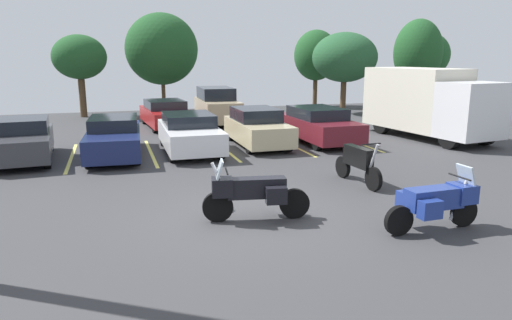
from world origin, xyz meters
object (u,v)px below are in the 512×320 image
car_charcoal (23,140)px  car_navy (114,137)px  motorcycle_second (358,163)px  car_champagne (257,127)px  car_far_red (166,114)px  box_truck (427,102)px  motorcycle_touring (253,192)px  car_maroon (318,124)px  motorcycle_third (437,201)px  car_far_tan (217,106)px  car_white (189,133)px

car_charcoal → car_navy: 2.97m
motorcycle_second → car_champagne: (-0.95, 6.35, 0.11)m
car_far_red → box_truck: bearing=-32.2°
car_champagne → motorcycle_second: bearing=-81.5°
motorcycle_touring → car_champagne: size_ratio=0.54×
motorcycle_second → car_maroon: bearing=75.2°
motorcycle_third → box_truck: box_truck is taller
car_far_red → motorcycle_third: bearing=-77.3°
motorcycle_second → car_far_tan: car_far_tan is taller
car_charcoal → car_far_tan: car_far_tan is taller
car_white → car_navy: bearing=179.3°
car_maroon → car_navy: bearing=-176.8°
motorcycle_second → car_champagne: car_champagne is taller
car_far_tan → box_truck: size_ratio=0.70×
motorcycle_second → car_champagne: size_ratio=0.50×
car_champagne → car_maroon: (2.63, 0.02, 0.00)m
motorcycle_third → car_navy: 11.39m
car_navy → car_far_tan: (5.32, 7.08, 0.24)m
car_charcoal → car_white: (5.65, -0.12, -0.00)m
motorcycle_second → motorcycle_third: size_ratio=0.97×
motorcycle_third → car_white: car_white is taller
car_champagne → box_truck: size_ratio=0.67×
motorcycle_third → car_navy: bearing=122.8°
car_champagne → motorcycle_touring: bearing=-108.0°
motorcycle_third → car_navy: car_navy is taller
car_charcoal → car_white: bearing=-1.3°
car_charcoal → car_champagne: 8.45m
motorcycle_touring → motorcycle_second: motorcycle_touring is taller
car_champagne → car_far_red: bearing=115.9°
car_far_red → car_far_tan: 2.85m
car_navy → car_far_red: bearing=68.4°
car_charcoal → car_far_tan: bearing=40.1°
car_champagne → car_maroon: car_champagne is taller
car_navy → car_far_tan: size_ratio=1.09×
car_navy → car_champagne: (5.48, 0.43, 0.04)m
car_navy → car_white: car_white is taller
motorcycle_third → car_maroon: 10.21m
car_charcoal → car_navy: bearing=-1.8°
motorcycle_second → box_truck: size_ratio=0.34×
motorcycle_touring → motorcycle_third: bearing=-26.5°
car_champagne → car_far_tan: 6.66m
box_truck → motorcycle_second: bearing=-138.5°
motorcycle_second → car_charcoal: size_ratio=0.49×
motorcycle_third → car_white: size_ratio=0.48×
car_charcoal → box_truck: size_ratio=0.68×
box_truck → car_champagne: bearing=175.8°
car_charcoal → box_truck: (15.96, -0.21, 0.88)m
motorcycle_touring → car_white: (-0.09, 7.84, 0.07)m
car_navy → car_far_tan: bearing=53.1°
car_white → car_far_tan: bearing=69.7°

